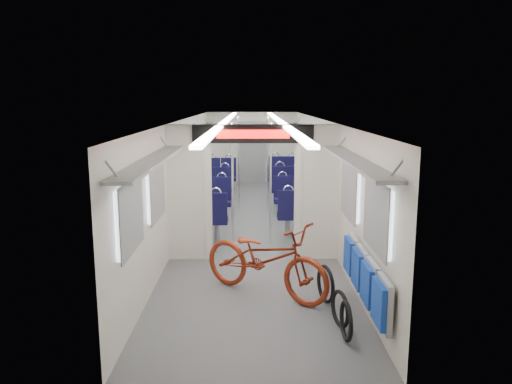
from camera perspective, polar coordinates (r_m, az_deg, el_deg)
carriage at (r=10.14m, az=-0.39°, el=3.70°), size 12.00×12.02×2.31m
bicycle at (r=7.00m, az=1.06°, el=-7.60°), size 2.05×1.77×1.07m
flip_bench at (r=6.32m, az=12.30°, el=-9.41°), size 0.12×2.14×0.55m
bike_hoop_a at (r=5.94m, az=10.25°, el=-14.53°), size 0.08×0.48×0.47m
bike_hoop_b at (r=6.25m, az=9.59°, el=-13.24°), size 0.17×0.46×0.46m
bike_hoop_c at (r=6.90m, az=7.95°, el=-10.57°), size 0.19×0.52×0.52m
seat_bay_near_left at (r=10.48m, az=-5.50°, el=-1.48°), size 0.90×2.01×1.08m
seat_bay_near_right at (r=10.81m, az=4.58°, el=-1.14°), size 0.88×1.94×1.06m
seat_bay_far_left at (r=13.87m, az=-4.30°, el=1.57°), size 0.92×2.13×1.12m
seat_bay_far_right at (r=13.80m, az=3.45°, el=1.63°), size 0.96×2.29×1.17m
stanchion_near_left at (r=9.12m, az=-2.68°, el=0.69°), size 0.04×0.04×2.30m
stanchion_near_right at (r=9.29m, az=1.67°, el=0.88°), size 0.04×0.04×2.30m
stanchion_far_left at (r=12.47m, az=-2.01°, el=3.37°), size 0.04×0.04×2.30m
stanchion_far_right at (r=12.25m, az=1.35°, el=3.24°), size 0.05×0.05×2.30m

